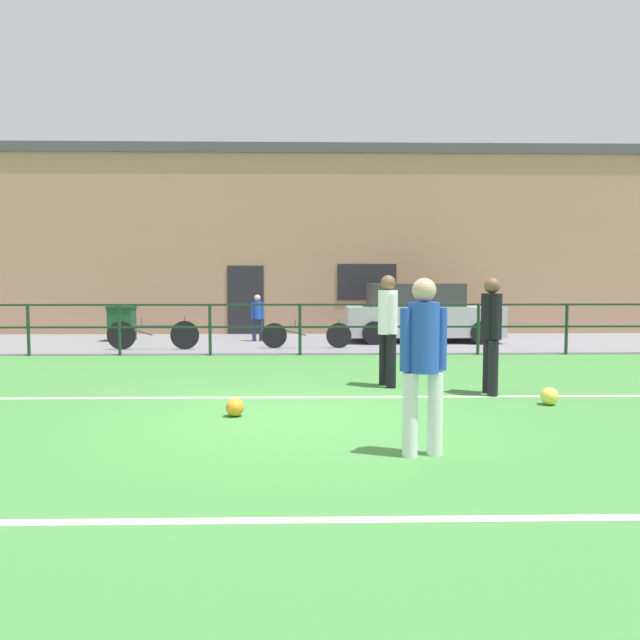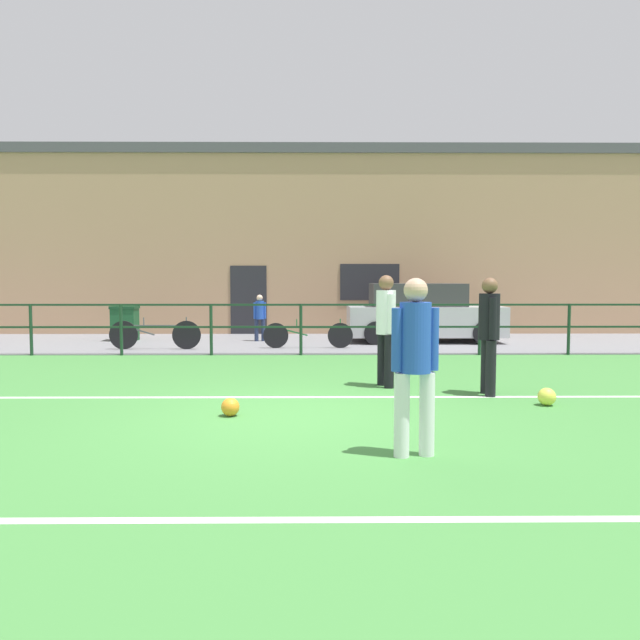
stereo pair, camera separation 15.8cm
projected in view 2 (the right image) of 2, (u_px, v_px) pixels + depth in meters
ground at (290, 418)px, 7.51m from camera, size 60.00×44.00×0.04m
field_line_touchline at (293, 397)px, 8.70m from camera, size 36.00×0.11×0.00m
field_line_hash at (271, 520)px, 4.27m from camera, size 36.00×0.11×0.00m
pavement_strip at (303, 343)px, 15.99m from camera, size 48.00×5.00×0.02m
perimeter_fence at (301, 322)px, 13.44m from camera, size 36.07×0.07×1.15m
clubhouse_facade at (305, 242)px, 19.48m from camera, size 28.00×2.56×5.78m
player_goalkeeper at (489, 329)px, 8.82m from camera, size 0.30×0.47×1.72m
player_striker at (415, 356)px, 5.76m from camera, size 0.46×0.30×1.72m
player_winger at (386, 324)px, 9.50m from camera, size 0.31×0.46×1.76m
soccer_ball_match at (230, 407)px, 7.51m from camera, size 0.23×0.23×0.23m
soccer_ball_spare at (547, 397)px, 8.13m from camera, size 0.24×0.24×0.24m
spectator_child at (260, 315)px, 16.29m from camera, size 0.34×0.22×1.25m
parked_car_red at (422, 314)px, 16.24m from camera, size 4.09×1.87×1.56m
bicycle_parked_1 at (155, 334)px, 14.42m from camera, size 2.19×0.04×0.77m
bicycle_parked_2 at (308, 335)px, 14.67m from camera, size 2.18×0.04×0.72m
trash_bin_0 at (125, 323)px, 16.41m from camera, size 0.68×0.57×0.95m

